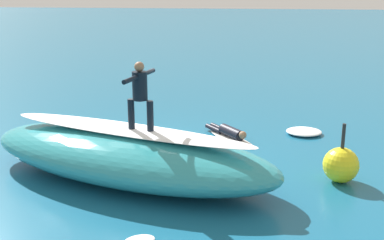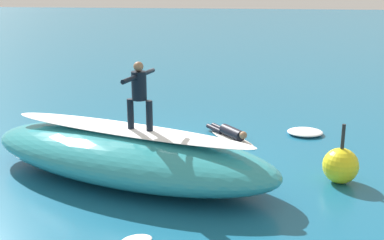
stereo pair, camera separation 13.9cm
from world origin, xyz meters
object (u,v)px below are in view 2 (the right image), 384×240
object	(u,v)px
surfboard_riding	(140,132)
surfer_paddling	(229,132)
buoy_marker	(341,165)
surfboard_paddling	(232,139)
surfer_riding	(139,91)

from	to	relation	value
surfboard_riding	surfer_paddling	size ratio (longest dim) A/B	1.25
surfer_paddling	buoy_marker	world-z (taller)	buoy_marker
surfboard_paddling	surfer_paddling	bearing A→B (deg)	180.00
surfboard_riding	surfer_paddling	world-z (taller)	surfboard_riding
surfer_paddling	buoy_marker	bearing A→B (deg)	4.64
buoy_marker	surfer_riding	bearing A→B (deg)	5.92
surfboard_riding	surfboard_paddling	distance (m)	3.81
surfboard_riding	surfer_riding	world-z (taller)	surfer_riding
surfer_riding	surfer_paddling	xyz separation A→B (m)	(-1.77, -3.25, -1.83)
surfer_paddling	surfboard_paddling	bearing A→B (deg)	-0.00
surfer_riding	buoy_marker	xyz separation A→B (m)	(-4.29, -0.45, -1.64)
surfboard_paddling	surfer_paddling	xyz separation A→B (m)	(0.08, -0.10, 0.17)
surfboard_paddling	surfer_riding	bearing A→B (deg)	-67.79
surfer_riding	surfer_paddling	distance (m)	4.13
surfboard_riding	surfer_paddling	xyz separation A→B (m)	(-1.77, -3.25, -0.94)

